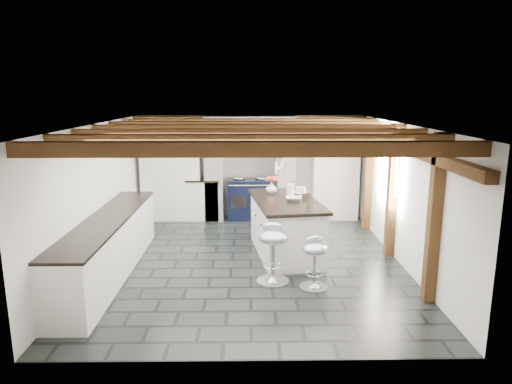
{
  "coord_description": "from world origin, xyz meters",
  "views": [
    {
      "loc": [
        -0.01,
        -7.35,
        2.78
      ],
      "look_at": [
        0.1,
        0.4,
        1.1
      ],
      "focal_mm": 32.0,
      "sensor_mm": 36.0,
      "label": 1
    }
  ],
  "objects_px": {
    "range_cooker": "(250,198)",
    "kitchen_island": "(286,226)",
    "bar_stool_far": "(273,246)",
    "bar_stool_near": "(314,257)"
  },
  "relations": [
    {
      "from": "bar_stool_near",
      "to": "bar_stool_far",
      "type": "relative_size",
      "value": 0.85
    },
    {
      "from": "range_cooker",
      "to": "bar_stool_far",
      "type": "height_order",
      "value": "range_cooker"
    },
    {
      "from": "range_cooker",
      "to": "bar_stool_near",
      "type": "bearing_deg",
      "value": -76.56
    },
    {
      "from": "bar_stool_near",
      "to": "range_cooker",
      "type": "bearing_deg",
      "value": 85.9
    },
    {
      "from": "range_cooker",
      "to": "kitchen_island",
      "type": "xyz_separation_m",
      "value": [
        0.62,
        -2.36,
        0.04
      ]
    },
    {
      "from": "bar_stool_near",
      "to": "bar_stool_far",
      "type": "xyz_separation_m",
      "value": [
        -0.58,
        0.22,
        0.08
      ]
    },
    {
      "from": "range_cooker",
      "to": "kitchen_island",
      "type": "distance_m",
      "value": 2.44
    },
    {
      "from": "bar_stool_far",
      "to": "kitchen_island",
      "type": "bearing_deg",
      "value": 91.41
    },
    {
      "from": "kitchen_island",
      "to": "bar_stool_far",
      "type": "relative_size",
      "value": 2.33
    },
    {
      "from": "range_cooker",
      "to": "bar_stool_far",
      "type": "bearing_deg",
      "value": -84.67
    }
  ]
}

